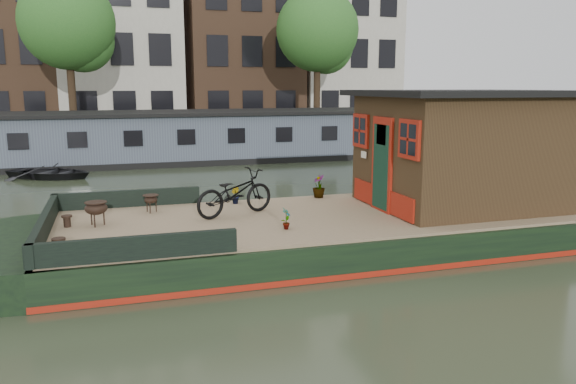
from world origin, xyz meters
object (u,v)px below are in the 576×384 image
object	(u,v)px
bicycle	(235,193)
brazier_front	(96,214)
brazier_rear	(151,204)
cabin	(459,148)
potted_plant_a	(286,218)
dinghy	(50,169)

from	to	relation	value
bicycle	brazier_front	size ratio (longest dim) A/B	3.84
brazier_front	brazier_rear	world-z (taller)	brazier_front
bicycle	cabin	bearing A→B (deg)	-117.50
bicycle	potted_plant_a	distance (m)	1.52
brazier_rear	dinghy	xyz separation A→B (m)	(-2.82, 9.61, -0.51)
brazier_front	brazier_rear	distance (m)	1.32
potted_plant_a	dinghy	size ratio (longest dim) A/B	0.13
bicycle	brazier_front	xyz separation A→B (m)	(-2.58, -0.08, -0.23)
bicycle	potted_plant_a	world-z (taller)	bicycle
potted_plant_a	brazier_rear	world-z (taller)	potted_plant_a
brazier_front	dinghy	xyz separation A→B (m)	(-1.80, 10.45, -0.56)
potted_plant_a	brazier_rear	distance (m)	3.05
dinghy	bicycle	bearing A→B (deg)	-126.16
brazier_rear	potted_plant_a	bearing A→B (deg)	-43.95
cabin	brazier_front	bearing A→B (deg)	176.95
cabin	dinghy	distance (m)	14.22
dinghy	brazier_rear	bearing A→B (deg)	-132.73
cabin	potted_plant_a	xyz separation A→B (m)	(-4.06, -0.89, -1.03)
cabin	brazier_rear	bearing A→B (deg)	168.92
potted_plant_a	brazier_front	size ratio (longest dim) A/B	0.88
brazier_rear	bicycle	bearing A→B (deg)	-25.82
bicycle	potted_plant_a	xyz separation A→B (m)	(0.63, -1.36, -0.25)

